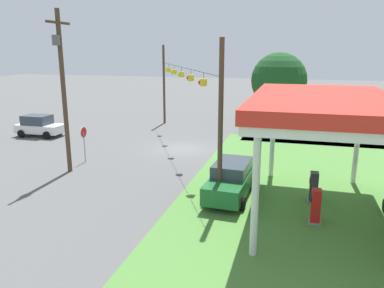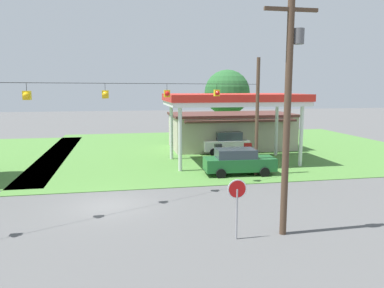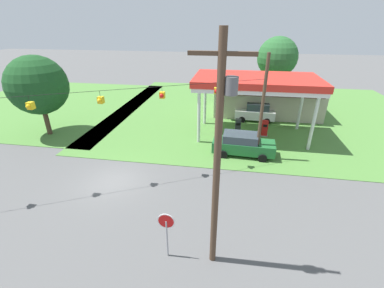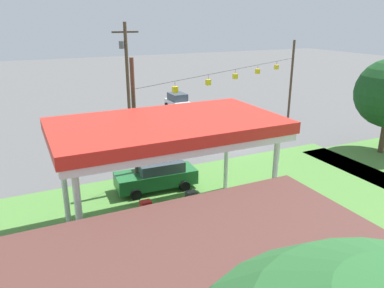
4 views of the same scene
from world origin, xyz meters
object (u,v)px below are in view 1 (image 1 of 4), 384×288
object	(u,v)px
fuel_pump_far	(316,207)
stop_sign_roadside	(84,136)
car_on_crossroad	(39,126)
car_at_pumps_front	(231,179)
fuel_pump_near	(314,188)
utility_pole_main	(63,84)
gas_station_canopy	(322,106)
tree_west_verge	(279,80)

from	to	relation	value
fuel_pump_far	stop_sign_roadside	xyz separation A→B (m)	(-5.70, -14.98, 1.06)
fuel_pump_far	car_on_crossroad	world-z (taller)	car_on_crossroad
car_on_crossroad	stop_sign_roadside	world-z (taller)	stop_sign_roadside
fuel_pump_far	stop_sign_roadside	bearing A→B (deg)	-110.82
car_on_crossroad	stop_sign_roadside	size ratio (longest dim) A/B	1.69
car_at_pumps_front	stop_sign_roadside	distance (m)	11.42
fuel_pump_near	fuel_pump_far	size ratio (longest dim) A/B	1.00
stop_sign_roadside	utility_pole_main	bearing A→B (deg)	-176.04
gas_station_canopy	car_on_crossroad	world-z (taller)	gas_station_canopy
gas_station_canopy	utility_pole_main	bearing A→B (deg)	-98.84
gas_station_canopy	tree_west_verge	size ratio (longest dim) A/B	1.47
fuel_pump_far	utility_pole_main	world-z (taller)	utility_pole_main
car_on_crossroad	fuel_pump_far	bearing A→B (deg)	-27.69
car_at_pumps_front	stop_sign_roadside	bearing A→B (deg)	-105.38
gas_station_canopy	utility_pole_main	world-z (taller)	utility_pole_main
tree_west_verge	fuel_pump_far	bearing A→B (deg)	7.90
gas_station_canopy	car_at_pumps_front	distance (m)	5.93
fuel_pump_far	car_on_crossroad	distance (m)	26.18
car_at_pumps_front	car_on_crossroad	xyz separation A→B (m)	(-9.73, -19.17, 0.00)
fuel_pump_near	car_on_crossroad	size ratio (longest dim) A/B	0.37
fuel_pump_far	utility_pole_main	bearing A→B (deg)	-103.50
gas_station_canopy	car_on_crossroad	distance (m)	25.97
fuel_pump_near	stop_sign_roadside	size ratio (longest dim) A/B	0.63
fuel_pump_far	fuel_pump_near	bearing A→B (deg)	180.00
gas_station_canopy	car_on_crossroad	size ratio (longest dim) A/B	2.57
gas_station_canopy	fuel_pump_far	world-z (taller)	gas_station_canopy
car_on_crossroad	tree_west_verge	bearing A→B (deg)	22.28
gas_station_canopy	stop_sign_roadside	size ratio (longest dim) A/B	4.35
gas_station_canopy	fuel_pump_far	bearing A→B (deg)	-0.07
fuel_pump_near	utility_pole_main	distance (m)	15.62
car_on_crossroad	tree_west_verge	xyz separation A→B (m)	(-8.71, 20.48, 3.81)
stop_sign_roadside	car_on_crossroad	bearing A→B (deg)	53.59
fuel_pump_near	stop_sign_roadside	world-z (taller)	stop_sign_roadside
stop_sign_roadside	car_at_pumps_front	bearing A→B (deg)	-108.24
fuel_pump_near	fuel_pump_far	xyz separation A→B (m)	(2.51, 0.00, 0.00)
fuel_pump_near	utility_pole_main	world-z (taller)	utility_pole_main
stop_sign_roadside	tree_west_verge	distance (m)	19.42
utility_pole_main	fuel_pump_far	bearing A→B (deg)	76.50
utility_pole_main	car_on_crossroad	bearing A→B (deg)	-134.29
gas_station_canopy	fuel_pump_near	bearing A→B (deg)	-179.93
fuel_pump_far	stop_sign_roadside	world-z (taller)	stop_sign_roadside
gas_station_canopy	tree_west_verge	distance (m)	19.53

